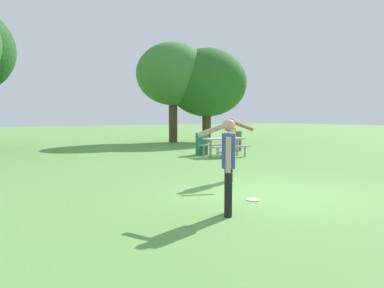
{
  "coord_description": "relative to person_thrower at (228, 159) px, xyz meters",
  "views": [
    {
      "loc": [
        -5.84,
        -5.68,
        1.69
      ],
      "look_at": [
        -0.79,
        2.08,
        1.0
      ],
      "focal_mm": 35.19,
      "sensor_mm": 36.0,
      "label": 1
    }
  ],
  "objects": [
    {
      "name": "ground_plane",
      "position": [
        1.88,
        0.71,
        -0.96
      ],
      "size": [
        120.0,
        120.0,
        0.0
      ],
      "primitive_type": "plane",
      "color": "#609947"
    },
    {
      "name": "person_thrower",
      "position": [
        0.0,
        0.0,
        0.0
      ],
      "size": [
        0.5,
        0.84,
        1.64
      ],
      "color": "black",
      "rests_on": "ground"
    },
    {
      "name": "frisbee",
      "position": [
        1.13,
        0.59,
        -0.95
      ],
      "size": [
        0.28,
        0.28,
        0.03
      ],
      "primitive_type": "cylinder",
      "color": "white",
      "rests_on": "ground"
    },
    {
      "name": "tree_slender_mid",
      "position": [
        10.32,
        15.19,
        2.88
      ],
      "size": [
        5.2,
        5.2,
        6.07
      ],
      "color": "#4C3823",
      "rests_on": "ground"
    },
    {
      "name": "trash_can_beside_table",
      "position": [
        5.35,
        8.52,
        -0.48
      ],
      "size": [
        0.59,
        0.59,
        0.96
      ],
      "color": "#237047",
      "rests_on": "ground"
    },
    {
      "name": "picnic_table_near",
      "position": [
        5.8,
        7.52,
        -0.4
      ],
      "size": [
        1.84,
        1.59,
        0.77
      ],
      "color": "#B2ADA3",
      "rests_on": "ground"
    },
    {
      "name": "person_catcher",
      "position": [
        2.19,
        2.58,
        0.0
      ],
      "size": [
        0.5,
        0.84,
        1.64
      ],
      "color": "#B7AD93",
      "rests_on": "ground"
    },
    {
      "name": "tree_far_right",
      "position": [
        8.29,
        16.06,
        3.38
      ],
      "size": [
        4.7,
        4.7,
        6.37
      ],
      "color": "#4C3823",
      "rests_on": "ground"
    },
    {
      "name": "trash_can_further_along",
      "position": [
        7.77,
        9.12,
        -0.48
      ],
      "size": [
        0.59,
        0.59,
        0.96
      ],
      "color": "#515156",
      "rests_on": "ground"
    }
  ]
}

